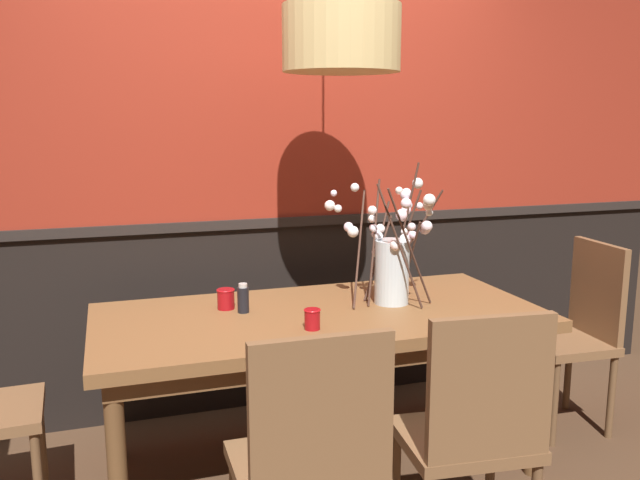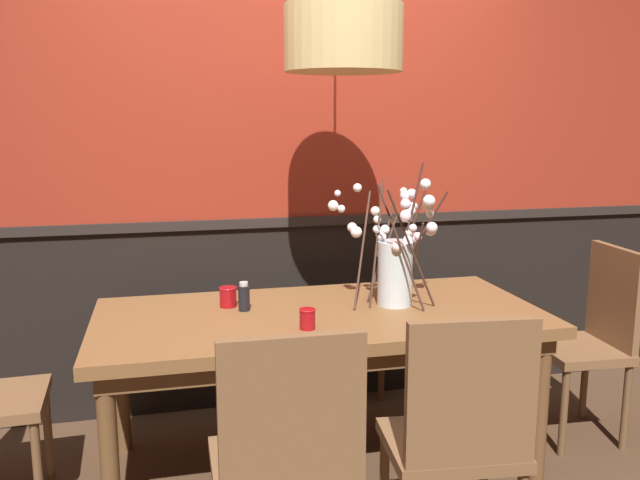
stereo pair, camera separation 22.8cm
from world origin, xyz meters
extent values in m
plane|color=#4C3321|center=(0.00, 0.00, 0.00)|extent=(24.00, 24.00, 0.00)
cube|color=black|center=(0.00, 0.78, 0.50)|extent=(4.91, 0.12, 1.00)
cube|color=black|center=(0.00, 0.77, 1.02)|extent=(4.91, 0.14, 0.05)
cube|color=maroon|center=(0.00, 0.78, 1.99)|extent=(4.91, 0.12, 1.97)
cube|color=brown|center=(0.00, 0.00, 0.71)|extent=(1.95, 0.91, 0.05)
cube|color=brown|center=(0.00, 0.00, 0.64)|extent=(1.84, 0.80, 0.08)
cylinder|color=brown|center=(-0.89, -0.36, 0.34)|extent=(0.07, 0.07, 0.68)
cylinder|color=brown|center=(0.89, -0.36, 0.34)|extent=(0.07, 0.07, 0.68)
cylinder|color=brown|center=(-0.89, 0.36, 0.34)|extent=(0.07, 0.07, 0.68)
cylinder|color=brown|center=(0.89, 0.36, 0.34)|extent=(0.07, 0.07, 0.68)
cube|color=brown|center=(1.30, -0.01, 0.45)|extent=(0.40, 0.43, 0.04)
cube|color=brown|center=(1.48, -0.02, 0.72)|extent=(0.06, 0.39, 0.49)
cylinder|color=brown|center=(1.13, -0.18, 0.22)|extent=(0.04, 0.04, 0.43)
cylinder|color=brown|center=(1.15, 0.17, 0.22)|extent=(0.04, 0.04, 0.43)
cylinder|color=brown|center=(1.46, -0.19, 0.22)|extent=(0.04, 0.04, 0.43)
cylinder|color=brown|center=(1.47, 0.15, 0.22)|extent=(0.04, 0.04, 0.43)
cylinder|color=brown|center=(-1.19, 0.17, 0.21)|extent=(0.04, 0.04, 0.43)
cube|color=brown|center=(0.28, -0.78, 0.47)|extent=(0.48, 0.43, 0.04)
cube|color=brown|center=(0.26, -0.95, 0.73)|extent=(0.42, 0.08, 0.48)
cylinder|color=brown|center=(0.49, -0.64, 0.22)|extent=(0.04, 0.04, 0.45)
cube|color=brown|center=(-0.31, -0.79, 0.47)|extent=(0.46, 0.43, 0.04)
cube|color=brown|center=(-0.31, -0.98, 0.73)|extent=(0.43, 0.04, 0.48)
cube|color=brown|center=(0.31, 0.79, 0.47)|extent=(0.45, 0.43, 0.04)
cube|color=brown|center=(0.32, 0.97, 0.70)|extent=(0.42, 0.05, 0.42)
cylinder|color=brown|center=(0.50, 0.60, 0.22)|extent=(0.04, 0.04, 0.45)
cylinder|color=brown|center=(0.12, 0.62, 0.22)|extent=(0.04, 0.04, 0.45)
cylinder|color=brown|center=(0.51, 0.96, 0.22)|extent=(0.04, 0.04, 0.45)
cylinder|color=brown|center=(0.13, 0.97, 0.22)|extent=(0.04, 0.04, 0.45)
cylinder|color=silver|center=(0.36, 0.03, 0.88)|extent=(0.16, 0.16, 0.29)
cylinder|color=silver|center=(0.36, 0.03, 0.77)|extent=(0.14, 0.14, 0.06)
cylinder|color=#472D23|center=(0.28, 0.06, 1.02)|extent=(0.11, 0.13, 0.56)
sphere|color=white|center=(0.27, 0.07, 1.16)|extent=(0.04, 0.04, 0.04)
sphere|color=white|center=(0.30, 0.09, 1.05)|extent=(0.03, 0.03, 0.03)
sphere|color=white|center=(0.28, 0.07, 1.08)|extent=(0.04, 0.04, 0.04)
sphere|color=white|center=(0.19, 0.09, 1.27)|extent=(0.04, 0.04, 0.04)
sphere|color=white|center=(0.32, 0.07, 1.00)|extent=(0.04, 0.04, 0.04)
sphere|color=white|center=(0.30, 0.07, 1.04)|extent=(0.04, 0.04, 0.04)
cylinder|color=#472D23|center=(0.47, 0.07, 0.93)|extent=(0.01, 0.19, 0.38)
sphere|color=silver|center=(0.55, 0.09, 1.06)|extent=(0.06, 0.06, 0.06)
sphere|color=white|center=(0.54, 0.06, 1.08)|extent=(0.05, 0.05, 0.05)
sphere|color=white|center=(0.44, 0.08, 0.91)|extent=(0.03, 0.03, 0.03)
cylinder|color=#472D23|center=(0.42, 0.06, 1.06)|extent=(0.12, 0.08, 0.64)
sphere|color=white|center=(0.46, 0.12, 1.23)|extent=(0.05, 0.05, 0.05)
sphere|color=white|center=(0.42, 0.03, 1.03)|extent=(0.04, 0.04, 0.04)
sphere|color=white|center=(0.42, 0.07, 1.14)|extent=(0.06, 0.06, 0.06)
sphere|color=white|center=(0.42, 0.10, 1.25)|extent=(0.04, 0.04, 0.04)
sphere|color=white|center=(0.45, 0.09, 1.16)|extent=(0.05, 0.05, 0.05)
cylinder|color=#472D23|center=(0.34, -0.08, 1.02)|extent=(0.22, 0.05, 0.56)
sphere|color=white|center=(0.32, -0.17, 1.22)|extent=(0.05, 0.05, 0.05)
sphere|color=white|center=(0.33, -0.15, 1.26)|extent=(0.04, 0.04, 0.04)
sphere|color=white|center=(0.34, -0.05, 1.02)|extent=(0.05, 0.05, 0.05)
cylinder|color=#472D23|center=(0.23, 0.11, 0.99)|extent=(0.16, 0.27, 0.50)
sphere|color=white|center=(0.10, 0.16, 1.18)|extent=(0.05, 0.05, 0.05)
sphere|color=white|center=(0.19, 0.15, 1.08)|extent=(0.05, 0.05, 0.05)
sphere|color=white|center=(0.20, 0.13, 1.06)|extent=(0.05, 0.05, 0.05)
sphere|color=white|center=(0.13, 0.19, 1.23)|extent=(0.03, 0.03, 0.03)
sphere|color=white|center=(0.14, 0.15, 1.17)|extent=(0.04, 0.04, 0.04)
cylinder|color=#472D23|center=(0.33, 0.13, 0.93)|extent=(0.17, 0.07, 0.39)
sphere|color=white|center=(0.33, 0.15, 0.95)|extent=(0.05, 0.05, 0.05)
sphere|color=white|center=(0.32, 0.15, 1.04)|extent=(0.03, 0.03, 0.03)
sphere|color=white|center=(0.35, 0.15, 0.96)|extent=(0.05, 0.05, 0.05)
sphere|color=white|center=(0.33, 0.12, 0.97)|extent=(0.05, 0.05, 0.05)
sphere|color=white|center=(0.32, 0.19, 1.10)|extent=(0.04, 0.04, 0.04)
cylinder|color=#472D23|center=(0.49, 0.11, 0.99)|extent=(0.22, 0.22, 0.52)
sphere|color=white|center=(0.49, 0.13, 1.02)|extent=(0.05, 0.05, 0.05)
sphere|color=white|center=(0.58, 0.24, 1.26)|extent=(0.05, 0.05, 0.05)
sphere|color=white|center=(0.55, 0.16, 1.16)|extent=(0.03, 0.03, 0.03)
sphere|color=white|center=(0.50, 0.11, 1.03)|extent=(0.04, 0.04, 0.04)
sphere|color=white|center=(0.45, 0.09, 0.97)|extent=(0.03, 0.03, 0.03)
cylinder|color=#472D23|center=(0.42, 0.07, 1.00)|extent=(0.15, 0.10, 0.52)
sphere|color=white|center=(0.47, 0.11, 1.17)|extent=(0.04, 0.04, 0.04)
sphere|color=white|center=(0.43, 0.07, 1.06)|extent=(0.03, 0.03, 0.03)
sphere|color=white|center=(0.46, 0.10, 1.18)|extent=(0.04, 0.04, 0.04)
sphere|color=white|center=(0.45, 0.13, 1.12)|extent=(0.04, 0.04, 0.04)
cylinder|color=#472D23|center=(0.39, -0.08, 1.01)|extent=(0.28, 0.11, 0.55)
sphere|color=white|center=(0.39, -0.10, 1.11)|extent=(0.04, 0.04, 0.04)
sphere|color=white|center=(0.43, -0.17, 1.18)|extent=(0.03, 0.03, 0.03)
sphere|color=white|center=(0.42, -0.19, 1.22)|extent=(0.05, 0.05, 0.05)
sphere|color=white|center=(0.41, -0.21, 1.24)|extent=(0.05, 0.05, 0.05)
cylinder|color=#472D23|center=(0.33, 0.13, 0.96)|extent=(0.15, 0.07, 0.46)
sphere|color=white|center=(0.30, 0.13, 1.07)|extent=(0.03, 0.03, 0.03)
sphere|color=white|center=(0.32, 0.11, 1.01)|extent=(0.04, 0.04, 0.04)
sphere|color=white|center=(0.35, 0.15, 1.06)|extent=(0.04, 0.04, 0.04)
cylinder|color=#9E0F14|center=(-0.10, -0.22, 0.78)|extent=(0.06, 0.06, 0.08)
torus|color=red|center=(-0.10, -0.22, 0.81)|extent=(0.07, 0.07, 0.01)
cylinder|color=silver|center=(-0.10, -0.22, 0.76)|extent=(0.04, 0.04, 0.04)
cylinder|color=#9E0F14|center=(-0.39, 0.18, 0.78)|extent=(0.08, 0.08, 0.09)
torus|color=red|center=(-0.39, 0.18, 0.82)|extent=(0.08, 0.08, 0.01)
cylinder|color=silver|center=(-0.39, 0.18, 0.76)|extent=(0.05, 0.05, 0.05)
cylinder|color=black|center=(-0.32, 0.10, 0.79)|extent=(0.05, 0.05, 0.11)
cylinder|color=beige|center=(-0.32, 0.10, 0.85)|extent=(0.04, 0.04, 0.02)
cylinder|color=tan|center=(0.12, 0.07, 1.91)|extent=(0.50, 0.50, 0.27)
sphere|color=#F9EAB7|center=(0.12, 0.07, 1.86)|extent=(0.14, 0.14, 0.14)
camera|label=1|loc=(-0.86, -2.65, 1.57)|focal=36.85mm
camera|label=2|loc=(-0.64, -2.71, 1.57)|focal=36.85mm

